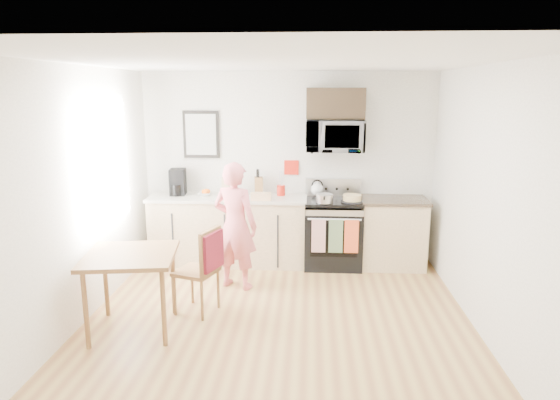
# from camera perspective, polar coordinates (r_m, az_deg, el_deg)

# --- Properties ---
(floor) EXTENTS (4.60, 4.60, 0.00)m
(floor) POSITION_cam_1_polar(r_m,az_deg,el_deg) (5.14, -0.41, -14.78)
(floor) COLOR brown
(floor) RESTS_ON ground
(back_wall) EXTENTS (4.00, 0.04, 2.60)m
(back_wall) POSITION_cam_1_polar(r_m,az_deg,el_deg) (6.94, 0.90, 3.76)
(back_wall) COLOR beige
(back_wall) RESTS_ON floor
(front_wall) EXTENTS (4.00, 0.04, 2.60)m
(front_wall) POSITION_cam_1_polar(r_m,az_deg,el_deg) (2.51, -4.20, -12.42)
(front_wall) COLOR beige
(front_wall) RESTS_ON floor
(left_wall) EXTENTS (0.04, 4.60, 2.60)m
(left_wall) POSITION_cam_1_polar(r_m,az_deg,el_deg) (5.22, -22.89, -0.16)
(left_wall) COLOR beige
(left_wall) RESTS_ON floor
(right_wall) EXTENTS (0.04, 4.60, 2.60)m
(right_wall) POSITION_cam_1_polar(r_m,az_deg,el_deg) (4.97, 23.24, -0.80)
(right_wall) COLOR beige
(right_wall) RESTS_ON floor
(ceiling) EXTENTS (4.00, 4.60, 0.04)m
(ceiling) POSITION_cam_1_polar(r_m,az_deg,el_deg) (4.57, -0.46, 15.56)
(ceiling) COLOR white
(ceiling) RESTS_ON back_wall
(window) EXTENTS (0.06, 1.40, 1.50)m
(window) POSITION_cam_1_polar(r_m,az_deg,el_deg) (5.88, -19.36, 3.92)
(window) COLOR white
(window) RESTS_ON left_wall
(cabinet_left) EXTENTS (2.10, 0.60, 0.90)m
(cabinet_left) POSITION_cam_1_polar(r_m,az_deg,el_deg) (6.92, -5.88, -3.55)
(cabinet_left) COLOR tan
(cabinet_left) RESTS_ON floor
(countertop_left) EXTENTS (2.14, 0.64, 0.04)m
(countertop_left) POSITION_cam_1_polar(r_m,az_deg,el_deg) (6.81, -5.97, 0.26)
(countertop_left) COLOR beige
(countertop_left) RESTS_ON cabinet_left
(cabinet_right) EXTENTS (0.84, 0.60, 0.90)m
(cabinet_right) POSITION_cam_1_polar(r_m,az_deg,el_deg) (6.92, 12.70, -3.80)
(cabinet_right) COLOR tan
(cabinet_right) RESTS_ON floor
(countertop_right) EXTENTS (0.88, 0.64, 0.04)m
(countertop_right) POSITION_cam_1_polar(r_m,az_deg,el_deg) (6.80, 12.89, 0.00)
(countertop_right) COLOR black
(countertop_right) RESTS_ON cabinet_right
(range) EXTENTS (0.76, 0.70, 1.16)m
(range) POSITION_cam_1_polar(r_m,az_deg,el_deg) (6.82, 6.06, -3.92)
(range) COLOR black
(range) RESTS_ON floor
(microwave) EXTENTS (0.76, 0.51, 0.42)m
(microwave) POSITION_cam_1_polar(r_m,az_deg,el_deg) (6.67, 6.28, 7.31)
(microwave) COLOR #B6B6BB
(microwave) RESTS_ON back_wall
(upper_cabinet) EXTENTS (0.76, 0.35, 0.40)m
(upper_cabinet) POSITION_cam_1_polar(r_m,az_deg,el_deg) (6.69, 6.35, 10.93)
(upper_cabinet) COLOR black
(upper_cabinet) RESTS_ON back_wall
(wall_art) EXTENTS (0.50, 0.04, 0.65)m
(wall_art) POSITION_cam_1_polar(r_m,az_deg,el_deg) (7.03, -9.00, 7.41)
(wall_art) COLOR black
(wall_art) RESTS_ON back_wall
(wall_trivet) EXTENTS (0.20, 0.02, 0.20)m
(wall_trivet) POSITION_cam_1_polar(r_m,az_deg,el_deg) (6.93, 1.31, 3.74)
(wall_trivet) COLOR #AF1A0F
(wall_trivet) RESTS_ON back_wall
(person) EXTENTS (0.65, 0.54, 1.54)m
(person) POSITION_cam_1_polar(r_m,az_deg,el_deg) (5.97, -5.14, -2.94)
(person) COLOR #C2354E
(person) RESTS_ON floor
(dining_table) EXTENTS (0.85, 0.85, 0.80)m
(dining_table) POSITION_cam_1_polar(r_m,az_deg,el_deg) (5.11, -16.70, -6.87)
(dining_table) COLOR brown
(dining_table) RESTS_ON floor
(chair) EXTENTS (0.54, 0.51, 0.94)m
(chair) POSITION_cam_1_polar(r_m,az_deg,el_deg) (5.33, -8.41, -6.77)
(chair) COLOR brown
(chair) RESTS_ON floor
(knife_block) EXTENTS (0.13, 0.17, 0.24)m
(knife_block) POSITION_cam_1_polar(r_m,az_deg,el_deg) (6.87, -2.46, 1.63)
(knife_block) COLOR brown
(knife_block) RESTS_ON countertop_left
(utensil_crock) EXTENTS (0.11, 0.11, 0.34)m
(utensil_crock) POSITION_cam_1_polar(r_m,az_deg,el_deg) (6.80, 0.11, 1.66)
(utensil_crock) COLOR #AF1A0F
(utensil_crock) RESTS_ON countertop_left
(fruit_bowl) EXTENTS (0.20, 0.20, 0.09)m
(fruit_bowl) POSITION_cam_1_polar(r_m,az_deg,el_deg) (6.88, -8.58, 0.79)
(fruit_bowl) COLOR white
(fruit_bowl) RESTS_ON countertop_left
(milk_carton) EXTENTS (0.10, 0.10, 0.26)m
(milk_carton) POSITION_cam_1_polar(r_m,az_deg,el_deg) (6.77, -6.23, 1.47)
(milk_carton) COLOR tan
(milk_carton) RESTS_ON countertop_left
(coffee_maker) EXTENTS (0.22, 0.31, 0.36)m
(coffee_maker) POSITION_cam_1_polar(r_m,az_deg,el_deg) (6.98, -11.62, 1.95)
(coffee_maker) COLOR black
(coffee_maker) RESTS_ON countertop_left
(bread_bag) EXTENTS (0.27, 0.13, 0.10)m
(bread_bag) POSITION_cam_1_polar(r_m,az_deg,el_deg) (6.53, -2.19, 0.40)
(bread_bag) COLOR tan
(bread_bag) RESTS_ON countertop_left
(cake) EXTENTS (0.29, 0.29, 0.10)m
(cake) POSITION_cam_1_polar(r_m,az_deg,el_deg) (6.55, 8.25, 0.18)
(cake) COLOR black
(cake) RESTS_ON range
(kettle) EXTENTS (0.18, 0.18, 0.22)m
(kettle) POSITION_cam_1_polar(r_m,az_deg,el_deg) (6.87, 4.27, 1.27)
(kettle) COLOR white
(kettle) RESTS_ON range
(pot) EXTENTS (0.22, 0.37, 0.11)m
(pot) POSITION_cam_1_polar(r_m,az_deg,el_deg) (6.47, 5.11, 0.19)
(pot) COLOR #B6B6BB
(pot) RESTS_ON range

